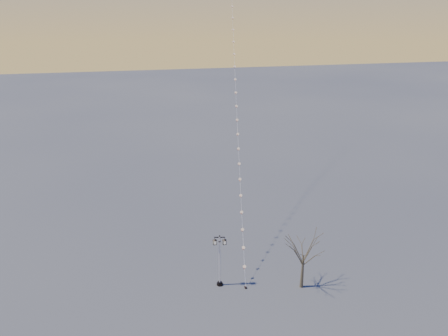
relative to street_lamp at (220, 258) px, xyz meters
name	(u,v)px	position (x,y,z in m)	size (l,w,h in m)	color
ground	(229,305)	(0.08, -2.58, -2.50)	(300.00, 300.00, 0.00)	#454745
street_lamp	(220,258)	(0.00, 0.00, 0.00)	(1.13, 0.56, 4.52)	black
bare_tree	(304,253)	(6.28, -1.85, 0.63)	(2.72, 2.72, 4.51)	#453D2A
kite_train	(235,46)	(5.96, 17.61, 14.91)	(8.76, 37.72, 35.07)	black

